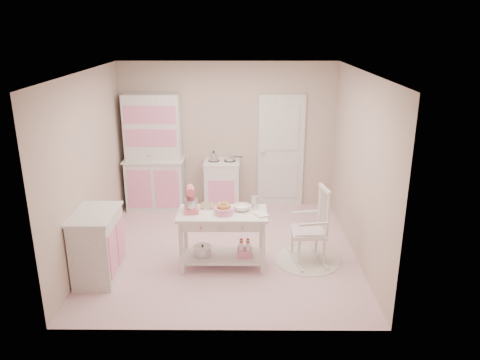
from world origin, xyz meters
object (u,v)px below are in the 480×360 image
bread_basket (224,211)px  work_table (223,239)px  base_cabinet (98,245)px  hutch (154,153)px  stove (222,185)px  stand_mixer (191,200)px  rocking_chair (309,225)px

bread_basket → work_table: bearing=111.8°
base_cabinet → hutch: bearing=82.4°
stove → work_table: (0.10, -2.06, -0.06)m
hutch → work_table: (1.30, -2.11, -0.64)m
base_cabinet → work_table: 1.65m
hutch → stove: size_ratio=2.26×
bread_basket → stand_mixer: bearing=171.0°
hutch → rocking_chair: hutch is taller
hutch → rocking_chair: (2.49, -1.97, -0.49)m
base_cabinet → stand_mixer: bearing=15.5°
stand_mixer → bread_basket: (0.44, -0.07, -0.12)m
rocking_chair → work_table: (-1.19, -0.14, -0.15)m
work_table → hutch: bearing=121.5°
work_table → stove: bearing=92.6°
work_table → bread_basket: bread_basket is taller
hutch → stand_mixer: 2.27m
work_table → stand_mixer: stand_mixer is taller
work_table → stand_mixer: bearing=177.3°
hutch → base_cabinet: bearing=-97.6°
rocking_chair → stand_mixer: (-1.61, -0.12, 0.42)m
stand_mixer → hutch: bearing=102.5°
stove → work_table: 2.07m
bread_basket → base_cabinet: bearing=-170.9°
stand_mixer → bread_basket: size_ratio=1.36×
hutch → stand_mixer: bearing=-67.3°
stove → stand_mixer: bearing=-99.0°
stove → base_cabinet: size_ratio=1.00×
hutch → stove: hutch is taller
hutch → stove: 1.33m
rocking_chair → hutch: bearing=131.7°
stove → bread_basket: bearing=-86.9°
rocking_chair → stand_mixer: 1.67m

